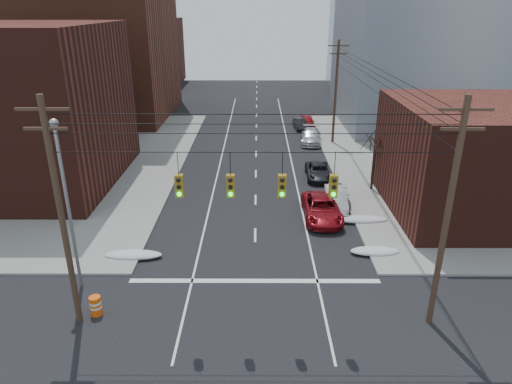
{
  "coord_description": "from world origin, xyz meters",
  "views": [
    {
      "loc": [
        0.15,
        -15.14,
        14.26
      ],
      "look_at": [
        0.05,
        12.29,
        3.0
      ],
      "focal_mm": 32.0,
      "sensor_mm": 36.0,
      "label": 1
    }
  ],
  "objects_px": {
    "lot_car_a": "(81,182)",
    "construction_barrel": "(96,305)",
    "lot_car_c": "(71,172)",
    "parked_car_c": "(318,171)",
    "parked_car_f": "(300,124)",
    "parked_car_d": "(311,136)",
    "lot_car_b": "(98,156)",
    "parked_car_e": "(307,122)",
    "red_pickup": "(322,209)",
    "parked_car_a": "(338,195)",
    "lot_car_d": "(51,163)",
    "parked_car_b": "(336,199)"
  },
  "relations": [
    {
      "from": "parked_car_c",
      "to": "construction_barrel",
      "type": "bearing_deg",
      "value": -123.55
    },
    {
      "from": "parked_car_b",
      "to": "parked_car_c",
      "type": "distance_m",
      "value": 6.55
    },
    {
      "from": "parked_car_f",
      "to": "red_pickup",
      "type": "bearing_deg",
      "value": -96.54
    },
    {
      "from": "parked_car_d",
      "to": "parked_car_f",
      "type": "bearing_deg",
      "value": 102.25
    },
    {
      "from": "red_pickup",
      "to": "parked_car_f",
      "type": "height_order",
      "value": "red_pickup"
    },
    {
      "from": "lot_car_d",
      "to": "lot_car_c",
      "type": "bearing_deg",
      "value": -126.39
    },
    {
      "from": "parked_car_f",
      "to": "construction_barrel",
      "type": "height_order",
      "value": "parked_car_f"
    },
    {
      "from": "lot_car_b",
      "to": "parked_car_e",
      "type": "bearing_deg",
      "value": -32.72
    },
    {
      "from": "parked_car_b",
      "to": "parked_car_d",
      "type": "relative_size",
      "value": 0.87
    },
    {
      "from": "lot_car_a",
      "to": "construction_barrel",
      "type": "height_order",
      "value": "lot_car_a"
    },
    {
      "from": "parked_car_b",
      "to": "lot_car_b",
      "type": "bearing_deg",
      "value": 158.91
    },
    {
      "from": "parked_car_d",
      "to": "lot_car_a",
      "type": "bearing_deg",
      "value": -138.88
    },
    {
      "from": "parked_car_a",
      "to": "parked_car_f",
      "type": "relative_size",
      "value": 1.0
    },
    {
      "from": "red_pickup",
      "to": "parked_car_a",
      "type": "xyz_separation_m",
      "value": [
        1.63,
        2.82,
        -0.12
      ]
    },
    {
      "from": "parked_car_b",
      "to": "construction_barrel",
      "type": "bearing_deg",
      "value": -132.0
    },
    {
      "from": "lot_car_b",
      "to": "construction_barrel",
      "type": "bearing_deg",
      "value": -138.19
    },
    {
      "from": "parked_car_d",
      "to": "lot_car_b",
      "type": "xyz_separation_m",
      "value": [
        -21.4,
        -7.11,
        0.02
      ]
    },
    {
      "from": "parked_car_f",
      "to": "lot_car_d",
      "type": "height_order",
      "value": "lot_car_d"
    },
    {
      "from": "parked_car_e",
      "to": "lot_car_b",
      "type": "distance_m",
      "value": 25.9
    },
    {
      "from": "lot_car_b",
      "to": "lot_car_c",
      "type": "bearing_deg",
      "value": -166.54
    },
    {
      "from": "parked_car_c",
      "to": "parked_car_f",
      "type": "distance_m",
      "value": 17.46
    },
    {
      "from": "parked_car_d",
      "to": "construction_barrel",
      "type": "distance_m",
      "value": 33.57
    },
    {
      "from": "lot_car_c",
      "to": "lot_car_d",
      "type": "relative_size",
      "value": 1.02
    },
    {
      "from": "construction_barrel",
      "to": "red_pickup",
      "type": "bearing_deg",
      "value": 41.33
    },
    {
      "from": "parked_car_a",
      "to": "parked_car_d",
      "type": "height_order",
      "value": "parked_car_d"
    },
    {
      "from": "parked_car_a",
      "to": "parked_car_e",
      "type": "distance_m",
      "value": 23.66
    },
    {
      "from": "parked_car_e",
      "to": "parked_car_d",
      "type": "bearing_deg",
      "value": -93.29
    },
    {
      "from": "lot_car_b",
      "to": "parked_car_f",
      "type": "bearing_deg",
      "value": -32.87
    },
    {
      "from": "parked_car_f",
      "to": "construction_barrel",
      "type": "xyz_separation_m",
      "value": [
        -13.28,
        -36.87,
        -0.11
      ]
    },
    {
      "from": "lot_car_c",
      "to": "lot_car_a",
      "type": "bearing_deg",
      "value": -151.95
    },
    {
      "from": "parked_car_a",
      "to": "lot_car_b",
      "type": "distance_m",
      "value": 23.68
    },
    {
      "from": "lot_car_a",
      "to": "construction_barrel",
      "type": "xyz_separation_m",
      "value": [
        6.5,
        -16.26,
        -0.27
      ]
    },
    {
      "from": "parked_car_c",
      "to": "lot_car_a",
      "type": "xyz_separation_m",
      "value": [
        -19.89,
        -3.15,
        0.16
      ]
    },
    {
      "from": "parked_car_b",
      "to": "lot_car_c",
      "type": "xyz_separation_m",
      "value": [
        -22.22,
        5.96,
        0.03
      ]
    },
    {
      "from": "lot_car_d",
      "to": "red_pickup",
      "type": "bearing_deg",
      "value": -110.81
    },
    {
      "from": "red_pickup",
      "to": "lot_car_d",
      "type": "height_order",
      "value": "lot_car_d"
    },
    {
      "from": "red_pickup",
      "to": "lot_car_c",
      "type": "height_order",
      "value": "red_pickup"
    },
    {
      "from": "parked_car_a",
      "to": "lot_car_c",
      "type": "height_order",
      "value": "lot_car_c"
    },
    {
      "from": "parked_car_e",
      "to": "parked_car_f",
      "type": "bearing_deg",
      "value": -144.7
    },
    {
      "from": "parked_car_c",
      "to": "parked_car_a",
      "type": "bearing_deg",
      "value": -80.05
    },
    {
      "from": "parked_car_a",
      "to": "lot_car_c",
      "type": "distance_m",
      "value": 23.09
    },
    {
      "from": "parked_car_d",
      "to": "construction_barrel",
      "type": "bearing_deg",
      "value": -108.35
    },
    {
      "from": "parked_car_a",
      "to": "lot_car_c",
      "type": "relative_size",
      "value": 0.89
    },
    {
      "from": "parked_car_b",
      "to": "parked_car_f",
      "type": "xyz_separation_m",
      "value": [
        -0.62,
        23.99,
        -0.12
      ]
    },
    {
      "from": "parked_car_d",
      "to": "lot_car_d",
      "type": "height_order",
      "value": "lot_car_d"
    },
    {
      "from": "parked_car_f",
      "to": "construction_barrel",
      "type": "bearing_deg",
      "value": -114.86
    },
    {
      "from": "parked_car_b",
      "to": "parked_car_d",
      "type": "xyz_separation_m",
      "value": [
        0.05,
        17.66,
        0.01
      ]
    },
    {
      "from": "parked_car_a",
      "to": "lot_car_d",
      "type": "relative_size",
      "value": 0.91
    },
    {
      "from": "red_pickup",
      "to": "parked_car_e",
      "type": "xyz_separation_m",
      "value": [
        1.63,
        26.48,
        -0.04
      ]
    },
    {
      "from": "parked_car_a",
      "to": "lot_car_b",
      "type": "bearing_deg",
      "value": 156.9
    }
  ]
}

